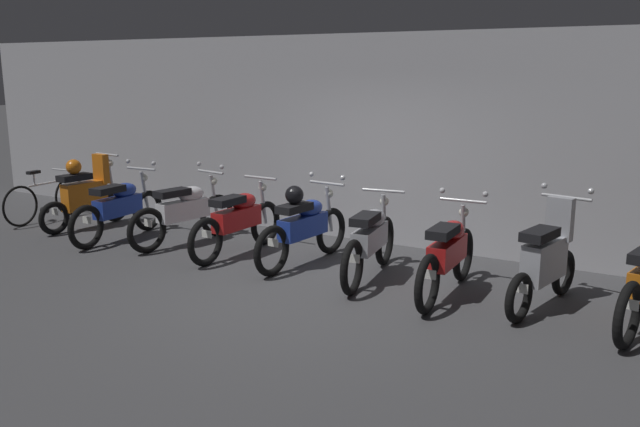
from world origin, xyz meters
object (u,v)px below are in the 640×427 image
at_px(motorbike_slot_7, 546,260).
at_px(bicycle, 46,200).
at_px(motorbike_slot_0, 86,194).
at_px(motorbike_slot_3, 238,220).
at_px(motorbike_slot_1, 119,207).
at_px(motorbike_slot_6, 448,253).
at_px(motorbike_slot_2, 185,211).
at_px(motorbike_slot_5, 370,240).
at_px(motorbike_slot_4, 304,225).

height_order(motorbike_slot_7, bicycle, motorbike_slot_7).
bearing_deg(motorbike_slot_0, motorbike_slot_3, -1.04).
height_order(motorbike_slot_1, bicycle, motorbike_slot_1).
relative_size(motorbike_slot_0, motorbike_slot_3, 0.86).
height_order(motorbike_slot_6, bicycle, motorbike_slot_6).
bearing_deg(motorbike_slot_7, motorbike_slot_3, 179.28).
bearing_deg(motorbike_slot_7, motorbike_slot_2, 178.60).
bearing_deg(bicycle, motorbike_slot_3, -1.07).
bearing_deg(motorbike_slot_0, motorbike_slot_2, 0.50).
distance_m(motorbike_slot_0, motorbike_slot_5, 5.18).
relative_size(motorbike_slot_6, motorbike_slot_7, 1.17).
relative_size(motorbike_slot_0, motorbike_slot_4, 0.86).
bearing_deg(motorbike_slot_5, motorbike_slot_2, 177.37).
relative_size(motorbike_slot_6, bicycle, 1.13).
height_order(motorbike_slot_2, bicycle, motorbike_slot_2).
height_order(motorbike_slot_4, motorbike_slot_5, motorbike_slot_4).
bearing_deg(motorbike_slot_1, bicycle, 171.99).
xyz_separation_m(motorbike_slot_1, motorbike_slot_4, (3.11, 0.26, 0.04)).
distance_m(motorbike_slot_0, bicycle, 1.04).
xyz_separation_m(motorbike_slot_5, bicycle, (-6.20, 0.15, -0.13)).
xyz_separation_m(motorbike_slot_3, motorbike_slot_6, (3.11, -0.20, 0.00)).
bearing_deg(motorbike_slot_5, motorbike_slot_1, -178.02).
height_order(motorbike_slot_5, motorbike_slot_7, motorbike_slot_7).
bearing_deg(motorbike_slot_1, motorbike_slot_6, 0.17).
xyz_separation_m(motorbike_slot_2, motorbike_slot_3, (1.03, -0.07, -0.00)).
xyz_separation_m(motorbike_slot_0, motorbike_slot_2, (2.08, 0.02, -0.07)).
height_order(motorbike_slot_0, motorbike_slot_5, motorbike_slot_0).
bearing_deg(motorbike_slot_0, motorbike_slot_7, -0.86).
relative_size(motorbike_slot_2, motorbike_slot_5, 1.00).
height_order(motorbike_slot_6, motorbike_slot_7, motorbike_slot_7).
distance_m(motorbike_slot_2, motorbike_slot_6, 4.15).
xyz_separation_m(motorbike_slot_1, motorbike_slot_7, (6.23, 0.16, 0.04)).
height_order(motorbike_slot_1, motorbike_slot_2, same).
height_order(motorbike_slot_4, motorbike_slot_7, motorbike_slot_7).
bearing_deg(motorbike_slot_3, motorbike_slot_4, 2.70).
height_order(motorbike_slot_3, motorbike_slot_6, motorbike_slot_6).
relative_size(motorbike_slot_4, bicycle, 1.13).
height_order(motorbike_slot_3, motorbike_slot_4, motorbike_slot_4).
xyz_separation_m(motorbike_slot_3, motorbike_slot_7, (4.15, -0.05, 0.04)).
bearing_deg(bicycle, motorbike_slot_2, -0.06).
distance_m(motorbike_slot_1, motorbike_slot_6, 5.18).
bearing_deg(motorbike_slot_5, bicycle, 178.65).
xyz_separation_m(motorbike_slot_0, motorbike_slot_4, (4.15, -0.01, -0.04)).
xyz_separation_m(motorbike_slot_4, motorbike_slot_5, (1.03, -0.12, -0.04)).
xyz_separation_m(motorbike_slot_2, motorbike_slot_4, (2.07, -0.03, 0.04)).
bearing_deg(bicycle, motorbike_slot_0, -1.19).
height_order(motorbike_slot_0, bicycle, motorbike_slot_0).
bearing_deg(motorbike_slot_5, motorbike_slot_0, 178.62).
bearing_deg(motorbike_slot_0, motorbike_slot_4, -0.10).
bearing_deg(motorbike_slot_4, motorbike_slot_2, 179.29).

